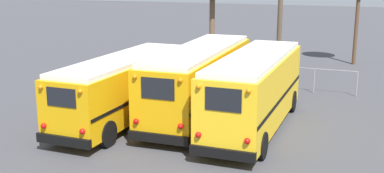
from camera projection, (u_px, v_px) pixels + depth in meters
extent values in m
plane|color=#424247|center=(193.00, 120.00, 22.37)|extent=(160.00, 160.00, 0.00)
cube|color=#E5A00C|center=(125.00, 87.00, 22.06)|extent=(2.54, 9.30, 2.40)
cube|color=white|center=(124.00, 59.00, 21.76)|extent=(2.34, 8.93, 0.20)
cube|color=black|center=(64.00, 141.00, 18.09)|extent=(2.38, 0.25, 0.36)
cube|color=black|center=(61.00, 97.00, 17.72)|extent=(1.28, 0.06, 0.72)
sphere|color=red|center=(44.00, 126.00, 18.29)|extent=(0.22, 0.22, 0.22)
sphere|color=orange|center=(41.00, 87.00, 17.93)|extent=(0.18, 0.18, 0.18)
sphere|color=red|center=(82.00, 131.00, 17.65)|extent=(0.22, 0.22, 0.22)
sphere|color=orange|center=(80.00, 91.00, 17.30)|extent=(0.18, 0.18, 0.18)
cube|color=black|center=(103.00, 89.00, 22.53)|extent=(0.23, 9.07, 0.14)
cube|color=black|center=(147.00, 93.00, 21.68)|extent=(0.23, 9.07, 0.14)
cylinder|color=black|center=(139.00, 91.00, 25.70)|extent=(0.30, 1.08, 1.07)
cylinder|color=black|center=(176.00, 95.00, 24.91)|extent=(0.30, 1.08, 1.07)
cylinder|color=black|center=(62.00, 127.00, 19.70)|extent=(0.30, 1.08, 1.07)
cylinder|color=black|center=(107.00, 134.00, 18.91)|extent=(0.30, 1.08, 1.07)
cube|color=#E5A00C|center=(200.00, 80.00, 22.88)|extent=(2.69, 10.13, 2.75)
cube|color=white|center=(200.00, 50.00, 22.54)|extent=(2.49, 9.73, 0.20)
cube|color=black|center=(158.00, 138.00, 18.50)|extent=(2.51, 0.26, 0.36)
cube|color=black|center=(158.00, 89.00, 18.07)|extent=(1.35, 0.06, 0.83)
sphere|color=red|center=(136.00, 121.00, 18.65)|extent=(0.22, 0.22, 0.22)
sphere|color=orange|center=(135.00, 77.00, 18.24)|extent=(0.18, 0.18, 0.18)
sphere|color=red|center=(180.00, 126.00, 18.06)|extent=(0.22, 0.22, 0.22)
sphere|color=orange|center=(180.00, 80.00, 17.64)|extent=(0.18, 0.18, 0.18)
cube|color=black|center=(176.00, 83.00, 23.33)|extent=(0.25, 9.88, 0.14)
cube|color=black|center=(225.00, 86.00, 22.53)|extent=(0.25, 9.88, 0.14)
cylinder|color=black|center=(201.00, 86.00, 26.97)|extent=(0.30, 0.96, 0.96)
cylinder|color=black|center=(241.00, 89.00, 26.23)|extent=(0.30, 0.96, 0.96)
cylinder|color=black|center=(146.00, 126.00, 20.11)|extent=(0.30, 0.96, 0.96)
cylinder|color=black|center=(198.00, 131.00, 19.37)|extent=(0.30, 0.96, 0.96)
cube|color=yellow|center=(255.00, 91.00, 20.81)|extent=(2.43, 9.24, 2.74)
cube|color=white|center=(256.00, 57.00, 20.46)|extent=(2.24, 8.87, 0.20)
cube|color=black|center=(222.00, 153.00, 16.86)|extent=(2.42, 0.22, 0.36)
cube|color=black|center=(223.00, 100.00, 16.43)|extent=(1.31, 0.04, 0.82)
sphere|color=red|center=(198.00, 135.00, 17.03)|extent=(0.22, 0.22, 0.22)
sphere|color=orange|center=(198.00, 86.00, 16.61)|extent=(0.18, 0.18, 0.18)
sphere|color=red|center=(247.00, 141.00, 16.41)|extent=(0.22, 0.22, 0.22)
sphere|color=orange|center=(249.00, 91.00, 15.99)|extent=(0.18, 0.18, 0.18)
cube|color=black|center=(228.00, 93.00, 21.27)|extent=(0.08, 9.04, 0.14)
cube|color=black|center=(282.00, 98.00, 20.44)|extent=(0.08, 9.04, 0.14)
cylinder|color=black|center=(248.00, 97.00, 24.49)|extent=(0.29, 1.04, 1.04)
cylinder|color=black|center=(292.00, 101.00, 23.71)|extent=(0.29, 1.04, 1.04)
cylinder|color=black|center=(205.00, 138.00, 18.47)|extent=(0.29, 1.04, 1.04)
cylinder|color=black|center=(262.00, 145.00, 17.70)|extent=(0.29, 1.04, 1.04)
cylinder|color=brown|center=(280.00, 12.00, 30.25)|extent=(0.31, 0.31, 8.49)
cylinder|color=brown|center=(212.00, 29.00, 35.60)|extent=(0.40, 0.40, 5.21)
cylinder|color=brown|center=(356.00, 25.00, 35.20)|extent=(0.27, 0.27, 5.79)
cylinder|color=#939399|center=(132.00, 67.00, 31.25)|extent=(0.06, 0.06, 1.40)
cylinder|color=#939399|center=(165.00, 69.00, 30.46)|extent=(0.06, 0.06, 1.40)
cylinder|color=#939399|center=(199.00, 72.00, 29.67)|extent=(0.06, 0.06, 1.40)
cylinder|color=#939399|center=(235.00, 75.00, 28.87)|extent=(0.06, 0.06, 1.40)
cylinder|color=#939399|center=(274.00, 78.00, 28.08)|extent=(0.06, 0.06, 1.40)
cylinder|color=#939399|center=(314.00, 81.00, 27.29)|extent=(0.06, 0.06, 1.40)
cylinder|color=#939399|center=(357.00, 84.00, 26.50)|extent=(0.06, 0.06, 1.40)
cylinder|color=#939399|center=(236.00, 63.00, 28.71)|extent=(13.89, 0.04, 0.04)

